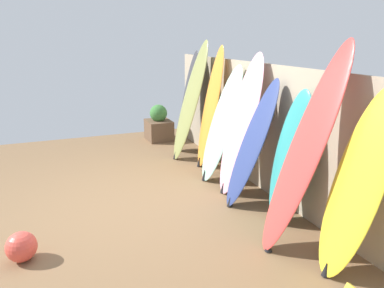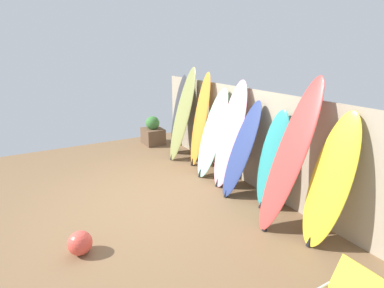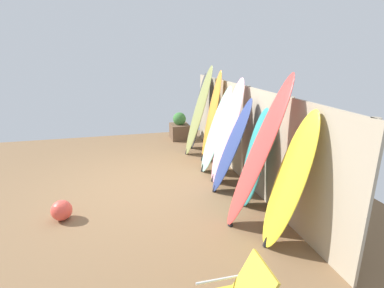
{
  "view_description": "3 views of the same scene",
  "coord_description": "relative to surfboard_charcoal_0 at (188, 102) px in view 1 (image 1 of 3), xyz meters",
  "views": [
    {
      "loc": [
        4.5,
        -0.85,
        2.15
      ],
      "look_at": [
        0.43,
        0.77,
        0.89
      ],
      "focal_mm": 35.0,
      "sensor_mm": 36.0,
      "label": 1
    },
    {
      "loc": [
        4.32,
        -1.57,
        2.46
      ],
      "look_at": [
        0.22,
        0.75,
        0.98
      ],
      "focal_mm": 28.0,
      "sensor_mm": 36.0,
      "label": 2
    },
    {
      "loc": [
        5.12,
        -0.29,
        2.38
      ],
      "look_at": [
        -0.05,
        1.0,
        0.75
      ],
      "focal_mm": 28.0,
      "sensor_mm": 36.0,
      "label": 3
    }
  ],
  "objects": [
    {
      "name": "surfboard_orange_2",
      "position": [
        0.97,
        0.03,
        0.05
      ],
      "size": [
        0.46,
        0.49,
        2.03
      ],
      "color": "orange",
      "rests_on": "ground"
    },
    {
      "name": "ground",
      "position": [
        2.06,
        -1.67,
        -0.95
      ],
      "size": [
        7.68,
        7.68,
        0.0
      ],
      "primitive_type": "plane",
      "color": "brown"
    },
    {
      "name": "planter_box",
      "position": [
        -0.97,
        -0.3,
        -0.63
      ],
      "size": [
        0.6,
        0.5,
        0.77
      ],
      "color": "brown",
      "rests_on": "ground"
    },
    {
      "name": "surfboard_navy_5",
      "position": [
        2.57,
        -0.11,
        -0.13
      ],
      "size": [
        0.51,
        0.71,
        1.67
      ],
      "color": "navy",
      "rests_on": "ground"
    },
    {
      "name": "surfboard_seafoam_3",
      "position": [
        1.6,
        -0.06,
        -0.08
      ],
      "size": [
        0.62,
        0.7,
        1.77
      ],
      "color": "#9ED6BC",
      "rests_on": "ground"
    },
    {
      "name": "surfboard_charcoal_0",
      "position": [
        0.0,
        0.0,
        0.0
      ],
      "size": [
        0.59,
        0.47,
        1.92
      ],
      "color": "#38383D",
      "rests_on": "ground"
    },
    {
      "name": "surfboard_teal_6",
      "position": [
        3.15,
        0.05,
        -0.16
      ],
      "size": [
        0.53,
        0.45,
        1.6
      ],
      "color": "teal",
      "rests_on": "ground"
    },
    {
      "name": "surfboard_yellow_8",
      "position": [
        4.22,
        -0.01,
        -0.08
      ],
      "size": [
        0.56,
        0.6,
        1.77
      ],
      "color": "yellow",
      "rests_on": "ground"
    },
    {
      "name": "surfboard_red_7",
      "position": [
        3.67,
        -0.15,
        0.12
      ],
      "size": [
        0.58,
        0.9,
        2.16
      ],
      "color": "#D13D38",
      "rests_on": "ground"
    },
    {
      "name": "beach_ball",
      "position": [
        2.9,
        -2.88,
        -0.8
      ],
      "size": [
        0.3,
        0.3,
        0.3
      ],
      "primitive_type": "sphere",
      "color": "#E54C3F",
      "rests_on": "ground"
    },
    {
      "name": "fence_back",
      "position": [
        2.06,
        0.34,
        -0.05
      ],
      "size": [
        6.08,
        0.11,
        1.8
      ],
      "color": "tan",
      "rests_on": "ground"
    },
    {
      "name": "surfboard_olive_1",
      "position": [
        0.42,
        -0.11,
        0.09
      ],
      "size": [
        0.59,
        0.76,
        2.11
      ],
      "color": "olive",
      "rests_on": "ground"
    },
    {
      "name": "surfboard_pink_4",
      "position": [
        2.13,
        -0.04,
        0.02
      ],
      "size": [
        0.61,
        0.65,
        1.96
      ],
      "color": "pink",
      "rests_on": "ground"
    }
  ]
}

